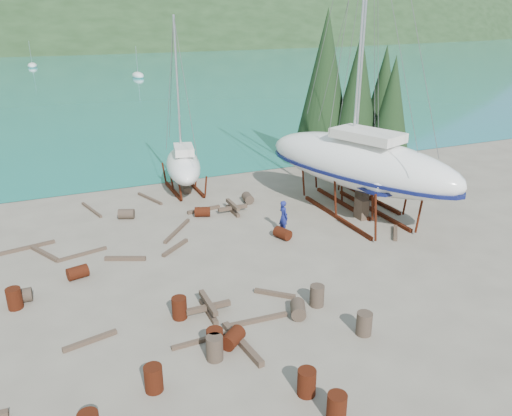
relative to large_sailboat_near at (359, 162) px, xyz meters
name	(u,v)px	position (x,y,z in m)	size (l,w,h in m)	color
ground	(268,276)	(-7.79, -4.68, -3.19)	(600.00, 600.00, 0.00)	#675F51
bay_water	(41,36)	(-7.79, 310.32, -3.19)	(700.00, 700.00, 0.00)	teal
far_hill	(41,36)	(-7.79, 315.32, -3.19)	(800.00, 360.00, 110.00)	#1D2F17
far_house_right	(133,38)	(22.21, 185.32, -0.27)	(6.60, 5.60, 5.60)	beige
cypress_near_right	(358,93)	(4.71, 7.32, 2.60)	(3.60, 3.60, 10.00)	black
cypress_mid_right	(392,109)	(6.21, 5.32, 1.73)	(3.06, 3.06, 8.50)	black
cypress_back_left	(325,79)	(3.21, 9.32, 3.47)	(4.14, 4.14, 11.50)	black
cypress_far_right	(383,97)	(7.71, 8.32, 2.02)	(3.24, 3.24, 9.00)	black
moored_boat_mid	(138,76)	(2.21, 75.32, -2.80)	(2.00, 5.00, 6.05)	white
moored_boat_far	(32,66)	(-15.79, 105.32, -2.80)	(2.00, 5.00, 6.05)	white
large_sailboat_near	(359,162)	(0.00, 0.00, 0.00)	(7.75, 13.09, 19.83)	white
large_sailboat_far	(360,161)	(1.30, 1.71, -0.48)	(6.37, 10.89, 16.57)	white
small_sailboat_shore	(183,165)	(-7.97, 8.14, -1.37)	(3.51, 7.17, 11.00)	white
worker	(284,217)	(-5.00, -0.63, -2.28)	(0.66, 0.44, 1.82)	navy
drum_1	(298,309)	(-8.06, -8.03, -2.90)	(0.58, 0.58, 0.88)	#2D2823
drum_2	(78,272)	(-15.61, -1.47, -2.90)	(0.58, 0.58, 0.88)	#591B0F
drum_3	(337,407)	(-9.58, -13.19, -2.75)	(0.58, 0.58, 0.88)	#591B0F
drum_4	(202,212)	(-8.27, 3.32, -2.90)	(0.58, 0.58, 0.88)	#591B0F
drum_5	(317,296)	(-7.01, -7.65, -2.75)	(0.58, 0.58, 0.88)	#2D2823
drum_6	(283,233)	(-5.39, -1.31, -2.90)	(0.58, 0.58, 0.88)	#591B0F
drum_7	(307,382)	(-9.86, -11.93, -2.75)	(0.58, 0.58, 0.88)	#591B0F
drum_8	(14,298)	(-18.12, -3.02, -2.75)	(0.58, 0.58, 0.88)	#591B0F
drum_9	(126,214)	(-12.38, 4.76, -2.90)	(0.58, 0.58, 0.88)	#2D2823
drum_10	(215,341)	(-11.74, -8.82, -2.75)	(0.58, 0.58, 0.88)	#591B0F
drum_11	(248,198)	(-4.95, 4.43, -2.90)	(0.58, 0.58, 0.88)	#2D2823
drum_12	(233,338)	(-11.05, -8.73, -2.90)	(0.58, 0.58, 0.88)	#591B0F
drum_13	(154,378)	(-14.11, -9.88, -2.75)	(0.58, 0.58, 0.88)	#591B0F
drum_14	(179,308)	(-12.31, -6.31, -2.75)	(0.58, 0.58, 0.88)	#591B0F
drum_15	(20,296)	(-17.93, -2.63, -2.90)	(0.58, 0.58, 0.88)	#2D2823
drum_16	(215,348)	(-11.89, -9.21, -2.75)	(0.58, 0.58, 0.88)	#2D2823
drum_17	(364,324)	(-6.42, -10.03, -2.75)	(0.58, 0.58, 0.88)	#2D2823
timber_0	(92,210)	(-14.10, 6.84, -3.12)	(0.14, 2.87, 0.14)	brown
timber_1	(395,233)	(0.36, -3.27, -3.09)	(0.19, 1.81, 0.19)	brown
timber_2	(44,253)	(-16.91, 1.60, -3.10)	(0.19, 2.31, 0.19)	brown
timber_3	(207,339)	(-11.81, -8.13, -3.12)	(0.15, 2.63, 0.15)	brown
timber_4	(175,248)	(-10.88, -0.30, -3.10)	(0.17, 2.02, 0.17)	brown
timber_5	(257,320)	(-9.68, -7.78, -3.11)	(0.16, 2.43, 0.16)	brown
timber_6	(204,210)	(-7.95, 4.11, -3.09)	(0.19, 2.09, 0.19)	brown
timber_7	(275,294)	(-8.24, -6.31, -3.10)	(0.17, 1.76, 0.17)	brown
timber_8	(125,258)	(-13.38, -0.54, -3.10)	(0.19, 1.95, 0.19)	brown
timber_9	(150,199)	(-10.47, 7.39, -3.12)	(0.15, 2.67, 0.15)	brown
timber_10	(177,231)	(-10.22, 1.72, -3.11)	(0.16, 3.14, 0.16)	brown
timber_12	(90,341)	(-15.67, -6.57, -3.11)	(0.17, 1.95, 0.17)	brown
timber_15	(82,254)	(-15.23, 0.81, -3.12)	(0.15, 2.45, 0.15)	brown
timber_16	(242,343)	(-10.77, -8.94, -3.08)	(0.23, 2.68, 0.23)	brown
timber_17	(27,248)	(-17.69, 2.66, -3.11)	(0.16, 2.70, 0.16)	brown
timber_pile_fore	(208,307)	(-11.20, -6.50, -2.89)	(1.80, 1.80, 0.60)	brown
timber_pile_aft	(233,208)	(-6.44, 3.19, -2.89)	(1.80, 1.80, 0.60)	brown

